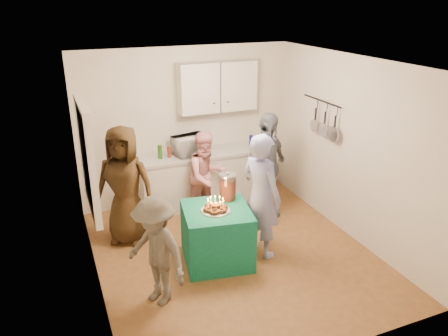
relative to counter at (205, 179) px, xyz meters
name	(u,v)px	position (x,y,z in m)	size (l,w,h in m)	color
floor	(234,254)	(-0.20, -1.70, -0.43)	(4.00, 4.00, 0.00)	brown
ceiling	(235,63)	(-0.20, -1.70, 2.17)	(4.00, 4.00, 0.00)	white
back_wall	(186,126)	(-0.20, 0.30, 0.87)	(3.60, 3.60, 0.00)	silver
left_wall	(88,189)	(-2.00, -1.70, 0.87)	(4.00, 4.00, 0.00)	silver
right_wall	(350,149)	(1.60, -1.70, 0.87)	(4.00, 4.00, 0.00)	silver
window_night	(86,159)	(-1.97, -1.40, 1.12)	(0.04, 1.00, 1.20)	black
counter	(205,179)	(0.00, 0.00, 0.00)	(2.20, 0.58, 0.86)	white
countertop	(204,154)	(0.00, 0.00, 0.46)	(2.24, 0.62, 0.05)	beige
upper_cabinet	(217,87)	(0.30, 0.15, 1.52)	(1.30, 0.30, 0.80)	white
pot_rack	(319,117)	(1.52, -1.00, 1.17)	(0.12, 1.00, 0.60)	black
microwave	(191,145)	(-0.23, 0.00, 0.63)	(0.55, 0.37, 0.31)	white
party_table	(217,235)	(-0.47, -1.75, -0.05)	(0.85, 0.85, 0.76)	#106F51
donut_cake	(216,205)	(-0.49, -1.78, 0.42)	(0.38, 0.38, 0.18)	#381C0C
punch_jar	(228,187)	(-0.21, -1.51, 0.50)	(0.22, 0.22, 0.34)	#AC270D
man_birthday	(261,196)	(0.14, -1.79, 0.43)	(0.63, 0.41, 1.73)	#979EDC
woman_back_left	(125,185)	(-1.45, -0.76, 0.43)	(0.84, 0.55, 1.72)	brown
woman_back_center	(207,176)	(-0.16, -0.54, 0.28)	(0.69, 0.54, 1.43)	#DA7182
woman_back_right	(266,167)	(0.69, -0.89, 0.43)	(1.01, 0.42, 1.72)	black
child_near_left	(156,252)	(-1.40, -2.27, 0.23)	(0.85, 0.49, 1.32)	#4C453C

